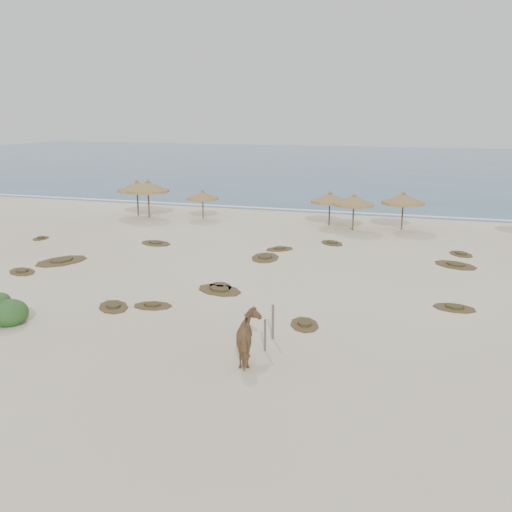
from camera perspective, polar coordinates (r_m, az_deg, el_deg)
name	(u,v)px	position (r m, az deg, el deg)	size (l,w,h in m)	color
ground	(205,303)	(25.99, -5.09, -4.70)	(160.00, 160.00, 0.00)	beige
ocean	(377,164)	(98.49, 12.04, 8.99)	(200.00, 100.00, 0.01)	#285479
foam_line	(319,211)	(50.30, 6.34, 4.50)	(70.00, 0.60, 0.01)	white
palapa_0	(148,187)	(47.33, -10.75, 6.77)	(4.16, 4.16, 3.21)	brown
palapa_1	(137,187)	(48.46, -11.82, 6.78)	(3.82, 3.82, 3.09)	brown
palapa_2	(203,196)	(46.29, -5.36, 6.02)	(3.28, 3.28, 2.41)	brown
palapa_3	(354,201)	(42.10, 9.76, 5.45)	(3.89, 3.89, 2.76)	brown
palapa_4	(330,198)	(43.58, 7.40, 5.74)	(2.96, 2.96, 2.68)	brown
palapa_5	(403,199)	(42.99, 14.52, 5.53)	(3.50, 3.50, 2.91)	brown
horse	(250,338)	(19.74, -0.64, -8.22)	(0.93, 2.04, 1.73)	#8E6340
fence_post_near	(273,322)	(21.70, 1.70, -6.62)	(0.10, 0.10, 1.37)	#665A4C
fence_post_far	(265,335)	(20.69, 0.91, -7.92)	(0.09, 0.09, 1.20)	#665A4C
scrub_0	(22,271)	(33.25, -22.36, -1.43)	(2.25, 2.04, 0.16)	brown
scrub_1	(62,261)	(34.79, -18.87, -0.46)	(3.09, 3.68, 0.16)	brown
scrub_2	(220,287)	(28.13, -3.58, -3.08)	(1.80, 2.03, 0.16)	brown
scrub_3	(265,257)	(33.71, 0.92, -0.14)	(1.97, 2.69, 0.16)	brown
scrub_4	(454,308)	(26.61, 19.23, -4.89)	(1.98, 1.43, 0.16)	brown
scrub_5	(455,265)	(33.97, 19.32, -0.84)	(2.96, 2.69, 0.16)	brown
scrub_6	(156,243)	(38.00, -10.00, 1.29)	(2.64, 2.16, 0.16)	brown
scrub_7	(332,243)	(37.79, 7.61, 1.31)	(2.14, 2.20, 0.16)	brown
scrub_8	(41,238)	(41.55, -20.72, 1.68)	(0.98, 1.43, 0.16)	brown
scrub_9	(219,290)	(27.68, -3.68, -3.38)	(2.88, 2.44, 0.16)	brown
scrub_10	(461,254)	(36.70, 19.81, 0.20)	(1.90, 2.11, 0.16)	brown
scrub_11	(153,305)	(25.84, -10.30, -4.88)	(1.91, 1.43, 0.16)	brown
scrub_12	(304,324)	(23.32, 4.87, -6.81)	(1.67, 2.03, 0.16)	brown
scrub_13	(280,249)	(35.87, 2.37, 0.73)	(2.12, 2.07, 0.16)	brown
scrub_14	(113,306)	(26.07, -14.07, -4.91)	(2.19, 2.26, 0.16)	brown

